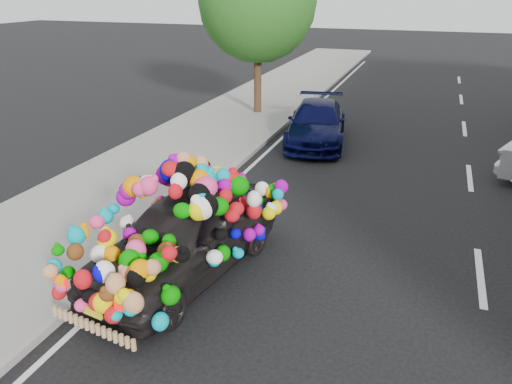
% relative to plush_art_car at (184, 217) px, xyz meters
% --- Properties ---
extents(ground, '(100.00, 100.00, 0.00)m').
position_rel_plush_art_car_xyz_m(ground, '(1.20, 1.54, -1.05)').
color(ground, black).
rests_on(ground, ground).
extents(sidewalk, '(4.00, 60.00, 0.12)m').
position_rel_plush_art_car_xyz_m(sidewalk, '(-3.10, 1.54, -0.99)').
color(sidewalk, gray).
rests_on(sidewalk, ground).
extents(kerb, '(0.15, 60.00, 0.13)m').
position_rel_plush_art_car_xyz_m(kerb, '(-1.15, 1.54, -0.98)').
color(kerb, gray).
rests_on(kerb, ground).
extents(lane_markings, '(6.00, 50.00, 0.01)m').
position_rel_plush_art_car_xyz_m(lane_markings, '(4.80, 1.54, -1.04)').
color(lane_markings, silver).
rests_on(lane_markings, ground).
extents(tree_near_sidewalk, '(4.20, 4.20, 6.13)m').
position_rel_plush_art_car_xyz_m(tree_near_sidewalk, '(-2.60, 11.04, 2.97)').
color(tree_near_sidewalk, '#332114').
rests_on(tree_near_sidewalk, ground).
extents(plush_art_car, '(2.74, 4.62, 2.06)m').
position_rel_plush_art_car_xyz_m(plush_art_car, '(0.00, 0.00, 0.00)').
color(plush_art_car, black).
rests_on(plush_art_car, ground).
extents(navy_sedan, '(2.38, 4.45, 1.23)m').
position_rel_plush_art_car_xyz_m(navy_sedan, '(0.32, 8.29, -0.43)').
color(navy_sedan, '#040631').
rests_on(navy_sedan, ground).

